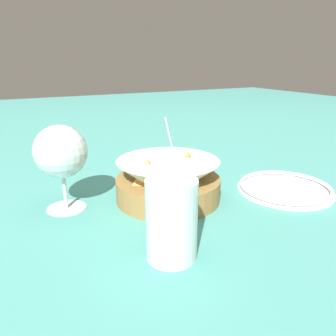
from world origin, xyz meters
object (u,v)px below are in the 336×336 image
(food_basket, at_px, (169,181))
(beer_mug, at_px, (171,222))
(sauce_cup, at_px, (172,161))
(wine_glass, at_px, (61,154))
(side_plate, at_px, (285,188))

(food_basket, distance_m, beer_mug, 0.20)
(sauce_cup, xyz_separation_m, beer_mug, (-0.34, 0.19, 0.03))
(wine_glass, bearing_deg, food_basket, -104.76)
(food_basket, bearing_deg, beer_mug, 153.19)
(beer_mug, bearing_deg, food_basket, -26.81)
(wine_glass, distance_m, side_plate, 0.46)
(food_basket, relative_size, beer_mug, 1.77)
(sauce_cup, distance_m, side_plate, 0.28)
(food_basket, bearing_deg, sauce_cup, -30.44)
(food_basket, relative_size, side_plate, 1.04)
(wine_glass, distance_m, beer_mug, 0.25)
(beer_mug, distance_m, side_plate, 0.34)
(sauce_cup, bearing_deg, beer_mug, 151.41)
(wine_glass, bearing_deg, beer_mug, -156.24)
(sauce_cup, bearing_deg, food_basket, 149.56)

